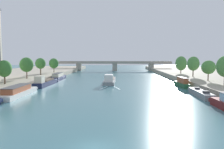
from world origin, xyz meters
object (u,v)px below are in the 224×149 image
object	(u,v)px
tree_left_far	(40,63)
bridge_far	(115,65)
moored_boat_right_downstream	(182,83)
moored_boat_right_end	(200,93)
tree_right_past_mid	(181,63)
moored_boat_left_near	(18,91)
moored_boat_left_end	(45,82)
tree_left_distant	(54,63)
tree_left_end_of_row	(27,65)
tree_right_far	(193,64)
moored_boat_left_second	(59,77)
tree_right_end_of_row	(208,67)
tree_left_midway	(4,69)
barge_midriver	(110,80)

from	to	relation	value
tree_left_far	bridge_far	world-z (taller)	tree_left_far
moored_boat_right_downstream	bridge_far	world-z (taller)	bridge_far
moored_boat_right_end	tree_left_far	xyz separation A→B (m)	(-46.50, 32.71, 5.33)
moored_boat_right_downstream	tree_right_past_mid	bearing A→B (deg)	74.86
moored_boat_left_near	moored_boat_right_end	world-z (taller)	moored_boat_right_end
moored_boat_left_end	tree_left_far	distance (m)	19.09
tree_left_distant	tree_left_end_of_row	bearing A→B (deg)	-91.44
tree_right_far	tree_left_far	bearing A→B (deg)	175.42
moored_boat_left_second	tree_right_past_mid	world-z (taller)	tree_right_past_mid
tree_right_past_mid	bridge_far	distance (m)	50.72
tree_right_end_of_row	bridge_far	bearing A→B (deg)	111.58
moored_boat_right_downstream	tree_right_end_of_row	distance (m)	8.80
tree_left_midway	tree_left_distant	xyz separation A→B (m)	(0.46, 40.10, 0.07)
barge_midriver	tree_right_end_of_row	bearing A→B (deg)	-17.47
moored_boat_left_end	moored_boat_left_second	world-z (taller)	moored_boat_left_end
tree_left_distant	bridge_far	bearing A→B (deg)	56.24
barge_midriver	bridge_far	bearing A→B (deg)	89.34
moored_boat_left_near	tree_left_distant	distance (m)	47.48
tree_left_end_of_row	tree_right_end_of_row	distance (m)	54.20
moored_boat_right_end	bridge_far	distance (m)	87.23
moored_boat_left_near	bridge_far	distance (m)	87.70
tree_left_far	moored_boat_right_downstream	bearing A→B (deg)	-21.60
tree_left_midway	moored_boat_right_end	bearing A→B (deg)	-7.74
tree_left_midway	tree_left_far	world-z (taller)	tree_left_far
barge_midriver	tree_right_far	distance (m)	29.26
barge_midriver	moored_boat_left_second	world-z (taller)	barge_midriver
moored_boat_right_end	tree_left_distant	bearing A→B (deg)	134.53
moored_boat_right_downstream	tree_left_far	xyz separation A→B (m)	(-46.63, 18.47, 4.82)
barge_midriver	moored_boat_right_end	size ratio (longest dim) A/B	1.58
moored_boat_left_second	tree_left_far	distance (m)	8.65
moored_boat_right_downstream	tree_right_far	world-z (taller)	tree_right_far
moored_boat_left_end	barge_midriver	bearing A→B (deg)	23.92
tree_left_end_of_row	tree_left_distant	size ratio (longest dim) A/B	1.08
tree_right_past_mid	tree_left_end_of_row	bearing A→B (deg)	-157.43
barge_midriver	tree_left_end_of_row	xyz separation A→B (m)	(-25.72, -4.13, 5.08)
moored_boat_left_second	tree_left_midway	size ratio (longest dim) A/B	2.34
tree_left_distant	tree_right_end_of_row	size ratio (longest dim) A/B	1.05
tree_right_end_of_row	tree_right_past_mid	bearing A→B (deg)	89.95
tree_left_far	barge_midriver	bearing A→B (deg)	-18.43
tree_left_far	tree_right_far	world-z (taller)	tree_right_far
moored_boat_left_end	tree_left_far	xyz separation A→B (m)	(-7.34, 16.91, 4.96)
tree_right_end_of_row	bridge_far	xyz separation A→B (m)	(-27.57, 69.72, -1.80)
barge_midriver	bridge_far	world-z (taller)	bridge_far
barge_midriver	moored_boat_right_downstream	size ratio (longest dim) A/B	1.87
tree_right_past_mid	bridge_far	bearing A→B (deg)	123.00
tree_left_distant	tree_right_end_of_row	bearing A→B (deg)	-30.32
tree_left_far	tree_left_distant	world-z (taller)	tree_left_far
bridge_far	tree_left_distant	bearing A→B (deg)	-123.76
moored_boat_left_second	tree_left_far	size ratio (longest dim) A/B	2.21
moored_boat_left_near	tree_left_end_of_row	bearing A→B (deg)	108.11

